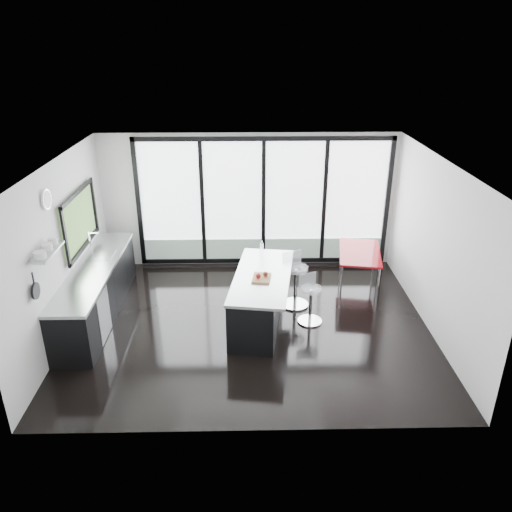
{
  "coord_description": "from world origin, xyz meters",
  "views": [
    {
      "loc": [
        -0.06,
        -7.32,
        4.55
      ],
      "look_at": [
        0.1,
        0.3,
        1.15
      ],
      "focal_mm": 35.0,
      "sensor_mm": 36.0,
      "label": 1
    }
  ],
  "objects_px": {
    "bar_stool_far": "(295,286)",
    "red_table": "(358,268)",
    "island": "(258,298)",
    "bar_stool_near": "(310,305)"
  },
  "relations": [
    {
      "from": "bar_stool_near",
      "to": "bar_stool_far",
      "type": "xyz_separation_m",
      "value": [
        -0.2,
        0.58,
        0.06
      ]
    },
    {
      "from": "island",
      "to": "red_table",
      "type": "height_order",
      "value": "island"
    },
    {
      "from": "bar_stool_near",
      "to": "bar_stool_far",
      "type": "distance_m",
      "value": 0.62
    },
    {
      "from": "bar_stool_far",
      "to": "red_table",
      "type": "height_order",
      "value": "bar_stool_far"
    },
    {
      "from": "island",
      "to": "bar_stool_far",
      "type": "xyz_separation_m",
      "value": [
        0.69,
        0.52,
        -0.06
      ]
    },
    {
      "from": "island",
      "to": "bar_stool_near",
      "type": "height_order",
      "value": "island"
    },
    {
      "from": "bar_stool_near",
      "to": "bar_stool_far",
      "type": "height_order",
      "value": "bar_stool_far"
    },
    {
      "from": "bar_stool_far",
      "to": "red_table",
      "type": "bearing_deg",
      "value": 7.33
    },
    {
      "from": "island",
      "to": "bar_stool_near",
      "type": "distance_m",
      "value": 0.9
    },
    {
      "from": "red_table",
      "to": "island",
      "type": "bearing_deg",
      "value": -146.89
    }
  ]
}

